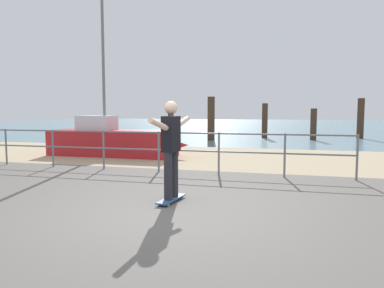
{
  "coord_description": "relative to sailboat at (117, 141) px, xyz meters",
  "views": [
    {
      "loc": [
        1.9,
        -5.1,
        1.58
      ],
      "look_at": [
        -0.02,
        2.0,
        0.9
      ],
      "focal_mm": 34.07,
      "sensor_mm": 36.0,
      "label": 1
    }
  ],
  "objects": [
    {
      "name": "ground_plane",
      "position": [
        3.89,
        -7.34,
        -0.53
      ],
      "size": [
        24.0,
        10.0,
        0.04
      ],
      "primitive_type": "cube",
      "color": "#605B56",
      "rests_on": "ground"
    },
    {
      "name": "beach_strip",
      "position": [
        3.89,
        0.66,
        -0.53
      ],
      "size": [
        24.0,
        6.0,
        0.04
      ],
      "primitive_type": "cube",
      "color": "tan",
      "rests_on": "ground"
    },
    {
      "name": "sea_surface",
      "position": [
        3.89,
        28.66,
        -0.53
      ],
      "size": [
        72.0,
        50.0,
        0.04
      ],
      "primitive_type": "cube",
      "color": "slate",
      "rests_on": "ground"
    },
    {
      "name": "railing_fence",
      "position": [
        1.78,
        -2.74,
        0.17
      ],
      "size": [
        10.98,
        0.05,
        1.05
      ],
      "color": "slate",
      "rests_on": "ground"
    },
    {
      "name": "sailboat",
      "position": [
        0.0,
        0.0,
        0.0
      ],
      "size": [
        4.96,
        1.46,
        5.63
      ],
      "color": "#B21E23",
      "rests_on": "ground"
    },
    {
      "name": "skateboard",
      "position": [
        3.85,
        -5.64,
        -0.46
      ],
      "size": [
        0.3,
        0.82,
        0.08
      ],
      "color": "#334C8C",
      "rests_on": "ground"
    },
    {
      "name": "skateboarder",
      "position": [
        3.85,
        -5.64,
        0.49
      ],
      "size": [
        0.27,
        1.45,
        1.65
      ],
      "color": "#26262B",
      "rests_on": "skateboard"
    },
    {
      "name": "groyne_post_0",
      "position": [
        -0.83,
        8.39,
        0.4
      ],
      "size": [
        0.33,
        0.33,
        1.86
      ],
      "primitive_type": "cylinder",
      "color": "#422D1E",
      "rests_on": "ground"
    },
    {
      "name": "groyne_post_1",
      "position": [
        1.77,
        7.26,
        0.62
      ],
      "size": [
        0.38,
        0.38,
        2.3
      ],
      "primitive_type": "cylinder",
      "color": "#422D1E",
      "rests_on": "ground"
    },
    {
      "name": "groyne_post_2",
      "position": [
        4.38,
        9.74,
        0.47
      ],
      "size": [
        0.32,
        0.32,
        1.99
      ],
      "primitive_type": "cylinder",
      "color": "#422D1E",
      "rests_on": "ground"
    },
    {
      "name": "groyne_post_3",
      "position": [
        6.98,
        8.87,
        0.32
      ],
      "size": [
        0.33,
        0.33,
        1.69
      ],
      "primitive_type": "cylinder",
      "color": "#422D1E",
      "rests_on": "ground"
    },
    {
      "name": "groyne_post_4",
      "position": [
        9.58,
        10.7,
        0.61
      ],
      "size": [
        0.37,
        0.37,
        2.27
      ],
      "primitive_type": "cylinder",
      "color": "#422D1E",
      "rests_on": "ground"
    }
  ]
}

